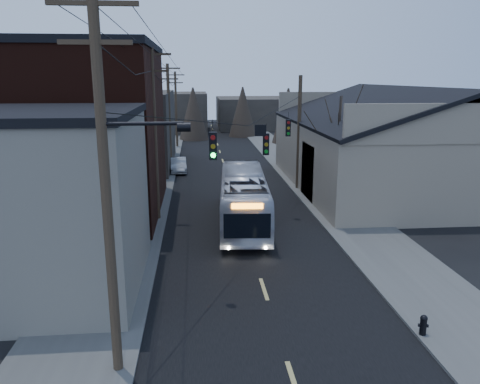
% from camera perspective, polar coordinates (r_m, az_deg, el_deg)
% --- Properties ---
extents(road_surface, '(9.00, 110.00, 0.02)m').
position_cam_1_polar(road_surface, '(40.24, -1.49, 1.86)').
color(road_surface, black).
rests_on(road_surface, ground).
extents(sidewalk_left, '(4.00, 110.00, 0.12)m').
position_cam_1_polar(sidewalk_left, '(40.35, -10.74, 1.72)').
color(sidewalk_left, '#474744').
rests_on(sidewalk_left, ground).
extents(sidewalk_right, '(4.00, 110.00, 0.12)m').
position_cam_1_polar(sidewalk_right, '(41.16, 7.58, 2.09)').
color(sidewalk_right, '#474744').
rests_on(sidewalk_right, ground).
extents(building_clapboard, '(8.00, 8.00, 7.00)m').
position_cam_1_polar(building_clapboard, '(19.99, -23.87, -1.46)').
color(building_clapboard, '#6D675B').
rests_on(building_clapboard, ground).
extents(building_brick, '(10.00, 12.00, 10.00)m').
position_cam_1_polar(building_brick, '(30.40, -19.52, 6.70)').
color(building_brick, black).
rests_on(building_brick, ground).
extents(building_left_far, '(9.00, 14.00, 7.00)m').
position_cam_1_polar(building_left_far, '(46.07, -14.00, 7.38)').
color(building_left_far, '#2E2925').
rests_on(building_left_far, ground).
extents(warehouse, '(16.16, 20.60, 7.73)m').
position_cam_1_polar(warehouse, '(38.07, 19.00, 4.53)').
color(warehouse, gray).
rests_on(warehouse, ground).
extents(building_far_left, '(10.00, 12.00, 6.00)m').
position_cam_1_polar(building_far_left, '(74.56, -7.99, 9.59)').
color(building_far_left, '#2E2925').
rests_on(building_far_left, ground).
extents(building_far_right, '(12.00, 14.00, 5.00)m').
position_cam_1_polar(building_far_right, '(80.07, 1.65, 9.65)').
color(building_far_right, '#2E2925').
rests_on(building_far_right, ground).
extents(bare_tree, '(0.40, 0.40, 7.20)m').
position_cam_1_polar(bare_tree, '(31.02, 11.84, 4.71)').
color(bare_tree, black).
rests_on(bare_tree, ground).
extents(utility_lines, '(11.24, 45.28, 10.50)m').
position_cam_1_polar(utility_lines, '(33.60, -6.22, 7.94)').
color(utility_lines, '#382B1E').
rests_on(utility_lines, ground).
extents(bus, '(3.30, 11.11, 3.05)m').
position_cam_1_polar(bus, '(27.17, 0.44, -0.74)').
color(bus, silver).
rests_on(bus, ground).
extents(parked_car, '(1.58, 4.00, 1.29)m').
position_cam_1_polar(parked_car, '(42.54, -7.52, 3.28)').
color(parked_car, '#A4A7AC').
rests_on(parked_car, ground).
extents(fire_hydrant, '(0.34, 0.24, 0.70)m').
position_cam_1_polar(fire_hydrant, '(17.02, 21.45, -14.76)').
color(fire_hydrant, black).
rests_on(fire_hydrant, sidewalk_right).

